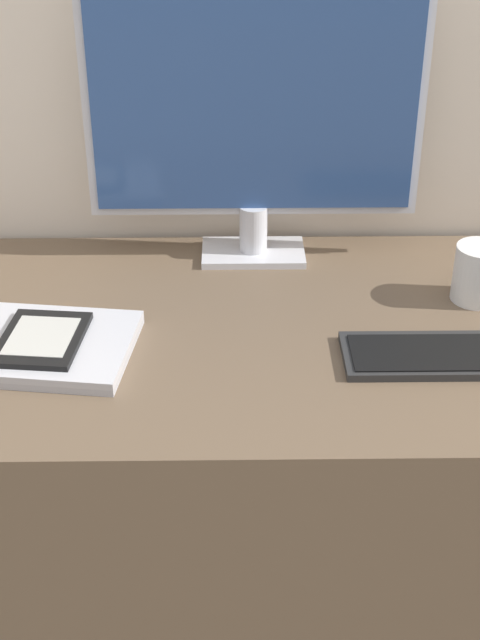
{
  "coord_description": "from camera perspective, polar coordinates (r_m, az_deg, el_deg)",
  "views": [
    {
      "loc": [
        -0.03,
        -0.97,
        1.46
      ],
      "look_at": [
        -0.02,
        0.13,
        0.81
      ],
      "focal_mm": 50.0,
      "sensor_mm": 36.0,
      "label": 1
    }
  ],
  "objects": [
    {
      "name": "laptop",
      "position": [
        1.35,
        -13.29,
        -1.57
      ],
      "size": [
        0.32,
        0.24,
        0.02
      ],
      "color": "#BCBCC1",
      "rests_on": "desk"
    },
    {
      "name": "monitor",
      "position": [
        1.5,
        0.92,
        13.43
      ],
      "size": [
        0.56,
        0.11,
        0.5
      ],
      "color": "silver",
      "rests_on": "desk"
    },
    {
      "name": "keyboard",
      "position": [
        1.34,
        13.44,
        -2.18
      ],
      "size": [
        0.32,
        0.12,
        0.01
      ],
      "color": "#282828",
      "rests_on": "desk"
    },
    {
      "name": "desk",
      "position": [
        1.61,
        0.66,
        -11.83
      ],
      "size": [
        1.53,
        0.64,
        0.75
      ],
      "color": "brown",
      "rests_on": "ground_plane"
    },
    {
      "name": "ereader",
      "position": [
        1.34,
        -12.58,
        -1.18
      ],
      "size": [
        0.13,
        0.16,
        0.01
      ],
      "color": "black",
      "rests_on": "laptop"
    },
    {
      "name": "coffee_mug",
      "position": [
        1.49,
        15.14,
        2.9
      ],
      "size": [
        0.12,
        0.08,
        0.09
      ],
      "color": "white",
      "rests_on": "desk"
    }
  ]
}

